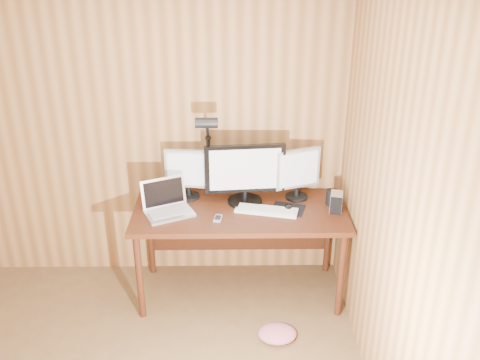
{
  "coord_description": "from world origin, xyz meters",
  "views": [
    {
      "loc": [
        0.88,
        -1.91,
        2.65
      ],
      "look_at": [
        0.93,
        1.58,
        1.02
      ],
      "focal_mm": 40.0,
      "sensor_mm": 36.0,
      "label": 1
    }
  ],
  "objects_px": {
    "monitor_right": "(298,172)",
    "hard_drive": "(336,202)",
    "mouse": "(288,207)",
    "laptop": "(167,204)",
    "monitor_center": "(245,173)",
    "desk_lamp": "(208,144)",
    "desk": "(240,219)",
    "keyboard": "(266,210)",
    "monitor_left": "(188,173)",
    "phone": "(218,218)",
    "speaker": "(330,197)"
  },
  "relations": [
    {
      "from": "monitor_right",
      "to": "hard_drive",
      "type": "relative_size",
      "value": 2.81
    },
    {
      "from": "mouse",
      "to": "laptop",
      "type": "bearing_deg",
      "value": -169.03
    },
    {
      "from": "monitor_center",
      "to": "monitor_right",
      "type": "relative_size",
      "value": 1.49
    },
    {
      "from": "monitor_center",
      "to": "desk_lamp",
      "type": "distance_m",
      "value": 0.36
    },
    {
      "from": "desk",
      "to": "keyboard",
      "type": "bearing_deg",
      "value": -27.81
    },
    {
      "from": "keyboard",
      "to": "mouse",
      "type": "distance_m",
      "value": 0.17
    },
    {
      "from": "monitor_center",
      "to": "monitor_left",
      "type": "distance_m",
      "value": 0.45
    },
    {
      "from": "monitor_left",
      "to": "desk",
      "type": "bearing_deg",
      "value": -14.25
    },
    {
      "from": "desk",
      "to": "phone",
      "type": "distance_m",
      "value": 0.3
    },
    {
      "from": "monitor_center",
      "to": "hard_drive",
      "type": "height_order",
      "value": "monitor_center"
    },
    {
      "from": "monitor_right",
      "to": "speaker",
      "type": "xyz_separation_m",
      "value": [
        0.24,
        -0.12,
        -0.16
      ]
    },
    {
      "from": "keyboard",
      "to": "phone",
      "type": "relative_size",
      "value": 4.27
    },
    {
      "from": "monitor_center",
      "to": "hard_drive",
      "type": "distance_m",
      "value": 0.72
    },
    {
      "from": "laptop",
      "to": "monitor_right",
      "type": "bearing_deg",
      "value": -12.63
    },
    {
      "from": "laptop",
      "to": "desk_lamp",
      "type": "xyz_separation_m",
      "value": [
        0.3,
        0.24,
        0.39
      ]
    },
    {
      "from": "mouse",
      "to": "phone",
      "type": "bearing_deg",
      "value": -155.05
    },
    {
      "from": "speaker",
      "to": "desk_lamp",
      "type": "relative_size",
      "value": 0.18
    },
    {
      "from": "phone",
      "to": "monitor_right",
      "type": "bearing_deg",
      "value": 37.66
    },
    {
      "from": "monitor_right",
      "to": "speaker",
      "type": "distance_m",
      "value": 0.31
    },
    {
      "from": "monitor_left",
      "to": "keyboard",
      "type": "relative_size",
      "value": 0.83
    },
    {
      "from": "monitor_left",
      "to": "hard_drive",
      "type": "bearing_deg",
      "value": -6.69
    },
    {
      "from": "monitor_left",
      "to": "desk_lamp",
      "type": "bearing_deg",
      "value": 7.39
    },
    {
      "from": "monitor_right",
      "to": "mouse",
      "type": "relative_size",
      "value": 4.01
    },
    {
      "from": "monitor_center",
      "to": "laptop",
      "type": "bearing_deg",
      "value": -171.25
    },
    {
      "from": "monitor_center",
      "to": "monitor_right",
      "type": "xyz_separation_m",
      "value": [
        0.41,
        0.07,
        -0.03
      ]
    },
    {
      "from": "keyboard",
      "to": "speaker",
      "type": "distance_m",
      "value": 0.5
    },
    {
      "from": "monitor_left",
      "to": "phone",
      "type": "distance_m",
      "value": 0.47
    },
    {
      "from": "laptop",
      "to": "desk_lamp",
      "type": "bearing_deg",
      "value": 13.57
    },
    {
      "from": "laptop",
      "to": "desk",
      "type": "bearing_deg",
      "value": -14.94
    },
    {
      "from": "mouse",
      "to": "speaker",
      "type": "bearing_deg",
      "value": 21.75
    },
    {
      "from": "desk",
      "to": "mouse",
      "type": "distance_m",
      "value": 0.4
    },
    {
      "from": "laptop",
      "to": "keyboard",
      "type": "bearing_deg",
      "value": -25.52
    },
    {
      "from": "monitor_right",
      "to": "phone",
      "type": "distance_m",
      "value": 0.72
    },
    {
      "from": "mouse",
      "to": "desk_lamp",
      "type": "bearing_deg",
      "value": 169.84
    },
    {
      "from": "keyboard",
      "to": "desk",
      "type": "bearing_deg",
      "value": 165.25
    },
    {
      "from": "desk",
      "to": "monitor_center",
      "type": "distance_m",
      "value": 0.37
    },
    {
      "from": "keyboard",
      "to": "hard_drive",
      "type": "relative_size",
      "value": 3.32
    },
    {
      "from": "monitor_left",
      "to": "laptop",
      "type": "xyz_separation_m",
      "value": [
        -0.15,
        -0.23,
        -0.15
      ]
    },
    {
      "from": "keyboard",
      "to": "mouse",
      "type": "relative_size",
      "value": 4.73
    },
    {
      "from": "monitor_right",
      "to": "desk_lamp",
      "type": "bearing_deg",
      "value": 157.66
    },
    {
      "from": "laptop",
      "to": "desk_lamp",
      "type": "height_order",
      "value": "desk_lamp"
    },
    {
      "from": "hard_drive",
      "to": "phone",
      "type": "bearing_deg",
      "value": -159.45
    },
    {
      "from": "monitor_right",
      "to": "keyboard",
      "type": "xyz_separation_m",
      "value": [
        -0.25,
        -0.22,
        -0.21
      ]
    },
    {
      "from": "phone",
      "to": "speaker",
      "type": "bearing_deg",
      "value": 23.34
    },
    {
      "from": "monitor_left",
      "to": "desk_lamp",
      "type": "xyz_separation_m",
      "value": [
        0.16,
        0.01,
        0.23
      ]
    },
    {
      "from": "monitor_left",
      "to": "mouse",
      "type": "relative_size",
      "value": 3.91
    },
    {
      "from": "laptop",
      "to": "monitor_left",
      "type": "bearing_deg",
      "value": 33.38
    },
    {
      "from": "keyboard",
      "to": "speaker",
      "type": "height_order",
      "value": "speaker"
    },
    {
      "from": "monitor_left",
      "to": "hard_drive",
      "type": "relative_size",
      "value": 2.74
    },
    {
      "from": "monitor_center",
      "to": "mouse",
      "type": "relative_size",
      "value": 5.95
    }
  ]
}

